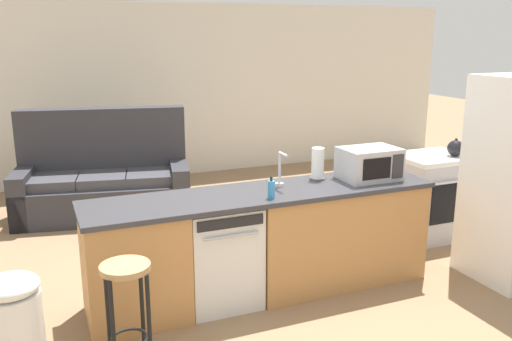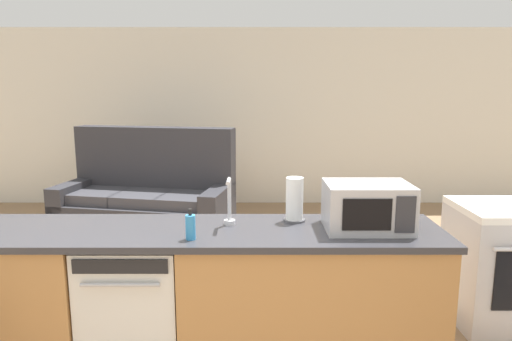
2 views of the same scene
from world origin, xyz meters
name	(u,v)px [view 2 (image 2 of 2)]	position (x,y,z in m)	size (l,w,h in m)	color
wall_back	(244,118)	(0.30, 4.20, 1.30)	(10.00, 0.06, 2.60)	silver
kitchen_counter	(216,303)	(0.24, 0.00, 0.42)	(2.94, 0.66, 0.90)	#B77F47
dishwasher	(138,303)	(-0.25, 0.00, 0.42)	(0.58, 0.61, 0.84)	silver
stove_range	(508,265)	(2.35, 0.55, 0.45)	(0.76, 0.68, 0.90)	#B7B7BC
microwave	(368,206)	(1.16, 0.00, 1.04)	(0.50, 0.37, 0.28)	#B7B7BC
sink_faucet	(230,205)	(0.33, 0.07, 1.03)	(0.07, 0.18, 0.30)	silver
paper_towel_roll	(295,200)	(0.74, 0.17, 1.04)	(0.14, 0.14, 0.28)	#4C4C51
soap_bottle	(191,227)	(0.12, -0.19, 0.97)	(0.06, 0.06, 0.18)	#338CCC
couch	(149,201)	(-0.80, 2.69, 0.39)	(2.14, 1.27, 1.27)	#2D2D33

